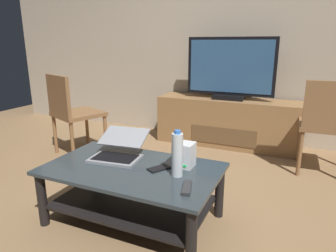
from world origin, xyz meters
TOP-DOWN VIEW (x-y plane):
  - ground_plane at (0.00, 0.00)m, footprint 7.68×7.68m
  - back_wall at (0.00, 2.10)m, footprint 6.40×0.12m
  - coffee_table at (-0.05, -0.02)m, footprint 1.11×0.66m
  - media_cabinet at (0.16, 1.78)m, footprint 1.60×0.42m
  - television at (0.16, 1.76)m, footprint 0.96×0.20m
  - dining_chair at (1.12, 1.31)m, footprint 0.45×0.45m
  - side_chair at (-1.24, 0.79)m, footprint 0.57×0.57m
  - laptop at (-0.22, 0.10)m, footprint 0.37×0.40m
  - router_box at (0.25, 0.13)m, footprint 0.13×0.12m
  - water_bottle_near at (0.26, -0.02)m, footprint 0.07×0.07m
  - cell_phone at (0.12, 0.02)m, footprint 0.13×0.16m
  - tv_remote at (0.38, -0.16)m, footprint 0.08×0.17m

SIDE VIEW (x-z plane):
  - ground_plane at x=0.00m, z-range 0.00..0.00m
  - coffee_table at x=-0.05m, z-range 0.07..0.45m
  - media_cabinet at x=0.16m, z-range 0.00..0.54m
  - cell_phone at x=0.12m, z-range 0.38..0.39m
  - tv_remote at x=0.38m, z-range 0.38..0.40m
  - laptop at x=-0.22m, z-range 0.35..0.52m
  - router_box at x=0.25m, z-range 0.38..0.54m
  - side_chair at x=-1.24m, z-range 0.06..0.91m
  - dining_chair at x=1.12m, z-range 0.06..0.91m
  - water_bottle_near at x=0.26m, z-range 0.38..0.66m
  - television at x=0.16m, z-range 0.53..1.20m
  - back_wall at x=0.00m, z-range 0.00..2.80m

